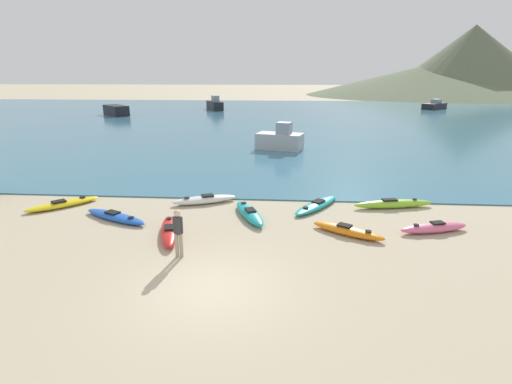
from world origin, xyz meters
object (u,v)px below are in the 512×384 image
object	(u,v)px
person_near_foreground	(178,230)
moored_boat_3	(215,105)
moored_boat_4	(116,110)
moored_boat_0	(280,140)
kayak_on_sand_4	(393,204)
kayak_on_sand_1	(348,231)
kayak_on_sand_6	(434,228)
kayak_on_sand_3	(63,204)
kayak_on_sand_7	(169,231)
kayak_on_sand_0	(249,213)
kayak_on_sand_5	(205,200)
kayak_on_sand_2	(116,216)
moored_boat_2	(435,106)
kayak_on_sand_8	(316,205)

from	to	relation	value
person_near_foreground	moored_boat_3	distance (m)	54.08
person_near_foreground	moored_boat_4	bearing A→B (deg)	115.22
moored_boat_0	kayak_on_sand_4	bearing A→B (deg)	-68.72
kayak_on_sand_1	person_near_foreground	bearing A→B (deg)	-158.03
moored_boat_0	kayak_on_sand_6	bearing A→B (deg)	-69.53
kayak_on_sand_3	kayak_on_sand_7	world-z (taller)	kayak_on_sand_7
kayak_on_sand_3	moored_boat_0	distance (m)	17.34
kayak_on_sand_0	moored_boat_4	distance (m)	45.65
kayak_on_sand_6	moored_boat_3	bearing A→B (deg)	108.82
kayak_on_sand_5	kayak_on_sand_7	distance (m)	3.89
kayak_on_sand_2	moored_boat_2	distance (m)	62.58
moored_boat_2	kayak_on_sand_3	bearing A→B (deg)	-122.92
kayak_on_sand_0	moored_boat_0	xyz separation A→B (m)	(0.99, 15.23, 0.61)
kayak_on_sand_3	person_near_foreground	xyz separation A→B (m)	(6.53, -4.61, 0.79)
kayak_on_sand_4	moored_boat_3	distance (m)	50.61
kayak_on_sand_5	kayak_on_sand_7	xyz separation A→B (m)	(-0.54, -3.85, 0.01)
kayak_on_sand_1	moored_boat_0	world-z (taller)	moored_boat_0
kayak_on_sand_4	moored_boat_4	size ratio (longest dim) A/B	0.74
kayak_on_sand_8	moored_boat_0	distance (m)	13.98
kayak_on_sand_5	moored_boat_3	bearing A→B (deg)	99.44
kayak_on_sand_2	kayak_on_sand_3	distance (m)	3.34
kayak_on_sand_6	moored_boat_4	size ratio (longest dim) A/B	0.57
kayak_on_sand_2	kayak_on_sand_5	bearing A→B (deg)	36.76
kayak_on_sand_5	kayak_on_sand_6	xyz separation A→B (m)	(9.30, -2.78, 0.00)
kayak_on_sand_0	moored_boat_3	xyz separation A→B (m)	(-10.18, 49.54, 0.67)
kayak_on_sand_4	kayak_on_sand_5	distance (m)	8.49
kayak_on_sand_4	person_near_foreground	distance (m)	9.94
kayak_on_sand_5	moored_boat_4	distance (m)	43.10
kayak_on_sand_3	moored_boat_0	xyz separation A→B (m)	(9.45, 14.53, 0.66)
moored_boat_0	moored_boat_2	size ratio (longest dim) A/B	0.79
kayak_on_sand_0	moored_boat_0	world-z (taller)	moored_boat_0
kayak_on_sand_7	moored_boat_4	size ratio (longest dim) A/B	0.63
kayak_on_sand_8	moored_boat_2	size ratio (longest dim) A/B	0.66
kayak_on_sand_0	person_near_foreground	size ratio (longest dim) A/B	1.93
moored_boat_0	moored_boat_2	world-z (taller)	moored_boat_0
person_near_foreground	kayak_on_sand_8	bearing A→B (deg)	47.89
kayak_on_sand_0	moored_boat_2	distance (m)	59.41
kayak_on_sand_2	kayak_on_sand_4	size ratio (longest dim) A/B	0.90
kayak_on_sand_3	person_near_foreground	distance (m)	8.04
kayak_on_sand_1	moored_boat_3	bearing A→B (deg)	105.30
kayak_on_sand_6	moored_boat_0	distance (m)	17.43
kayak_on_sand_3	person_near_foreground	size ratio (longest dim) A/B	1.71
kayak_on_sand_7	moored_boat_2	bearing A→B (deg)	62.89
kayak_on_sand_0	kayak_on_sand_4	bearing A→B (deg)	15.00
kayak_on_sand_6	person_near_foreground	world-z (taller)	person_near_foreground
kayak_on_sand_5	moored_boat_4	size ratio (longest dim) A/B	0.62
kayak_on_sand_6	person_near_foreground	xyz separation A→B (m)	(-9.01, -2.82, 0.75)
kayak_on_sand_4	moored_boat_0	size ratio (longest dim) A/B	0.95
kayak_on_sand_2	kayak_on_sand_8	distance (m)	8.56
kayak_on_sand_0	kayak_on_sand_4	world-z (taller)	kayak_on_sand_4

